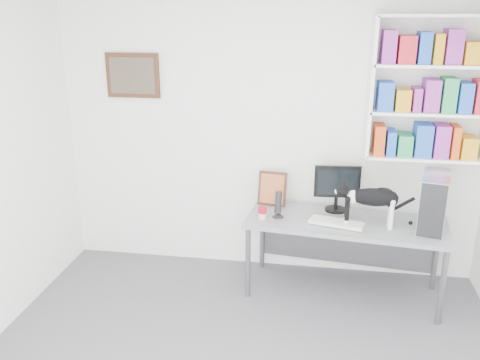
# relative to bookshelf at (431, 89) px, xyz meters

# --- Properties ---
(room) EXTENTS (4.01, 4.01, 2.70)m
(room) POSITION_rel_bookshelf_xyz_m (-1.40, -1.85, -0.50)
(room) COLOR #59595E
(room) RESTS_ON ground
(bookshelf) EXTENTS (1.03, 0.28, 1.24)m
(bookshelf) POSITION_rel_bookshelf_xyz_m (0.00, 0.00, 0.00)
(bookshelf) COLOR white
(bookshelf) RESTS_ON room
(wall_art) EXTENTS (0.52, 0.04, 0.42)m
(wall_art) POSITION_rel_bookshelf_xyz_m (-2.70, 0.12, 0.05)
(wall_art) COLOR #442915
(wall_art) RESTS_ON room
(desk) EXTENTS (1.80, 0.86, 0.72)m
(desk) POSITION_rel_bookshelf_xyz_m (-0.65, -0.31, -1.49)
(desk) COLOR gray
(desk) RESTS_ON room
(monitor) EXTENTS (0.43, 0.23, 0.44)m
(monitor) POSITION_rel_bookshelf_xyz_m (-0.74, -0.08, -0.90)
(monitor) COLOR black
(monitor) RESTS_ON desk
(keyboard) EXTENTS (0.49, 0.29, 0.04)m
(keyboard) POSITION_rel_bookshelf_xyz_m (-0.73, -0.41, -1.11)
(keyboard) COLOR silver
(keyboard) RESTS_ON desk
(pc_tower) EXTENTS (0.32, 0.51, 0.47)m
(pc_tower) POSITION_rel_bookshelf_xyz_m (0.06, -0.35, -0.89)
(pc_tower) COLOR silver
(pc_tower) RESTS_ON desk
(speaker) EXTENTS (0.13, 0.13, 0.25)m
(speaker) POSITION_rel_bookshelf_xyz_m (-1.25, -0.32, -1.00)
(speaker) COLOR black
(speaker) RESTS_ON desk
(leaning_print) EXTENTS (0.28, 0.14, 0.33)m
(leaning_print) POSITION_rel_bookshelf_xyz_m (-1.34, -0.02, -0.96)
(leaning_print) COLOR #442915
(leaning_print) RESTS_ON desk
(soup_can) EXTENTS (0.09, 0.09, 0.11)m
(soup_can) POSITION_rel_bookshelf_xyz_m (-1.39, -0.39, -1.07)
(soup_can) COLOR #A80E22
(soup_can) RESTS_ON desk
(cat) EXTENTS (0.60, 0.17, 0.37)m
(cat) POSITION_rel_bookshelf_xyz_m (-0.46, -0.41, -0.94)
(cat) COLOR black
(cat) RESTS_ON desk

